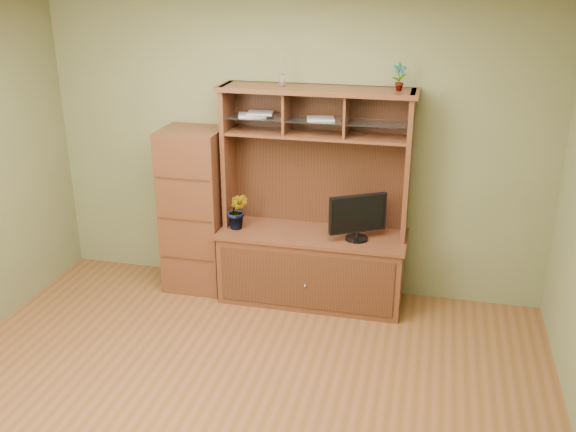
% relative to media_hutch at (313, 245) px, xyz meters
% --- Properties ---
extents(room, '(4.54, 4.04, 2.74)m').
position_rel_media_hutch_xyz_m(room, '(-0.24, -1.73, 0.83)').
color(room, brown).
rests_on(room, ground).
extents(media_hutch, '(1.66, 0.61, 1.90)m').
position_rel_media_hutch_xyz_m(media_hutch, '(0.00, 0.00, 0.00)').
color(media_hutch, '#4D2916').
rests_on(media_hutch, room).
extents(monitor, '(0.45, 0.29, 0.40)m').
position_rel_media_hutch_xyz_m(monitor, '(0.40, -0.08, 0.34)').
color(monitor, black).
rests_on(monitor, media_hutch).
extents(orchid_plant, '(0.19, 0.15, 0.34)m').
position_rel_media_hutch_xyz_m(orchid_plant, '(-0.66, -0.08, 0.30)').
color(orchid_plant, '#2A6020').
rests_on(orchid_plant, media_hutch).
extents(top_plant, '(0.13, 0.10, 0.22)m').
position_rel_media_hutch_xyz_m(top_plant, '(0.66, 0.08, 1.49)').
color(top_plant, '#2C6A25').
rests_on(top_plant, media_hutch).
extents(reed_diffuser, '(0.05, 0.05, 0.27)m').
position_rel_media_hutch_xyz_m(reed_diffuser, '(-0.29, 0.08, 1.48)').
color(reed_diffuser, silver).
rests_on(reed_diffuser, media_hutch).
extents(magazines, '(0.86, 0.23, 0.04)m').
position_rel_media_hutch_xyz_m(magazines, '(-0.34, 0.08, 1.13)').
color(magazines, '#A3A3A8').
rests_on(magazines, media_hutch).
extents(side_cabinet, '(0.54, 0.49, 1.50)m').
position_rel_media_hutch_xyz_m(side_cabinet, '(-1.10, 0.01, 0.23)').
color(side_cabinet, '#4D2916').
rests_on(side_cabinet, room).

